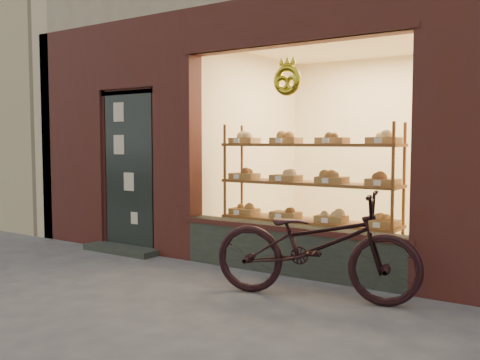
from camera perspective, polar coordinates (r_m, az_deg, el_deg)
The scene contains 4 objects.
ground at distance 4.76m, azimuth -12.31°, elevation -14.22°, with size 90.00×90.00×0.00m, color #47464E.
neighbor_left at distance 15.78m, azimuth -22.81°, elevation 14.83°, with size 12.00×7.00×9.00m, color beige.
display_shelf at distance 6.37m, azimuth 7.27°, elevation -1.58°, with size 2.20×0.45×1.70m.
bicycle at distance 5.14m, azimuth 7.99°, elevation -6.86°, with size 0.68×1.96×1.03m, color black.
Camera 1 is at (3.27, -3.12, 1.50)m, focal length 40.00 mm.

